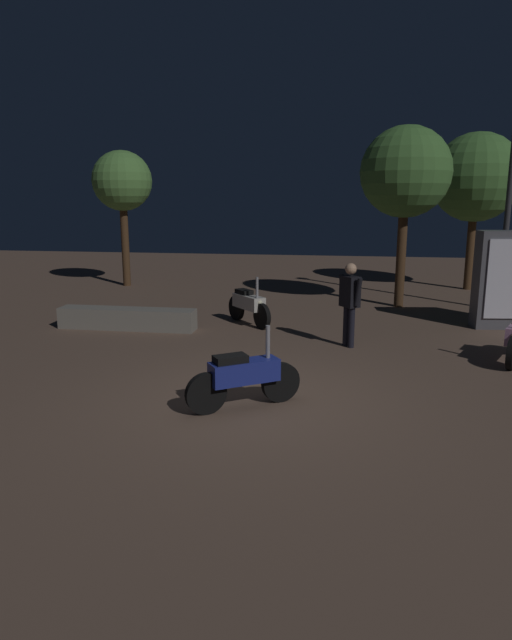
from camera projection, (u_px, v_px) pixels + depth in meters
ground_plane at (253, 400)px, 7.90m from camera, size 40.00×40.00×0.00m
motorcycle_blue_foreground at (244, 377)px, 7.54m from camera, size 1.43×1.01×1.11m
motorcycle_white_parked_right at (249, 305)px, 12.50m from camera, size 1.17×1.32×1.11m
person_rider_beside at (350, 298)px, 10.52m from camera, size 0.47×0.58×1.60m
streetlamp_near at (512, 162)px, 13.40m from camera, size 0.36×0.36×5.81m
tree_left_bg at (122, 182)px, 17.36m from camera, size 1.84×1.84×4.20m
tree_center_bg at (406, 173)px, 13.90m from camera, size 2.25×2.25×4.53m
tree_right_bg at (476, 178)px, 16.61m from camera, size 2.61×2.61×4.66m
planter_wall_low at (127, 319)px, 12.11m from camera, size 2.99×0.50×0.45m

